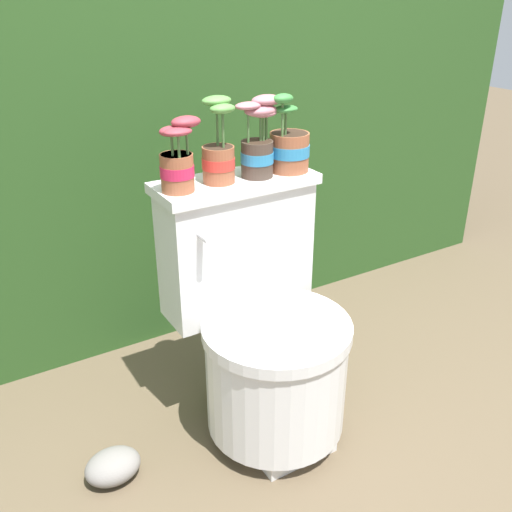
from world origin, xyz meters
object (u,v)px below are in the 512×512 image
object	(u,v)px
potted_plant_left	(178,162)
potted_plant_middle	(258,142)
toilet	(262,331)
potted_plant_midleft	(219,154)
garden_stone	(113,466)
potted_plant_midright	(289,148)

from	to	relation	value
potted_plant_left	potted_plant_middle	distance (m)	0.25
potted_plant_left	toilet	bearing A→B (deg)	-35.06
potted_plant_midleft	potted_plant_left	bearing A→B (deg)	-173.56
potted_plant_middle	garden_stone	xyz separation A→B (m)	(-0.56, -0.13, -0.83)
potted_plant_middle	potted_plant_left	bearing A→B (deg)	-179.04
garden_stone	potted_plant_midright	bearing A→B (deg)	11.04
toilet	potted_plant_middle	world-z (taller)	potted_plant_middle
potted_plant_middle	potted_plant_midright	size ratio (longest dim) A/B	0.98
potted_plant_left	garden_stone	world-z (taller)	potted_plant_left
potted_plant_midright	potted_plant_middle	bearing A→B (deg)	179.31
potted_plant_left	potted_plant_midright	size ratio (longest dim) A/B	0.87
potted_plant_midleft	potted_plant_midright	xyz separation A→B (m)	(0.23, -0.01, -0.01)
potted_plant_middle	garden_stone	world-z (taller)	potted_plant_middle
potted_plant_left	potted_plant_midleft	size ratio (longest dim) A/B	0.85
toilet	potted_plant_midright	size ratio (longest dim) A/B	3.30
garden_stone	potted_plant_middle	bearing A→B (deg)	13.16
potted_plant_midright	garden_stone	size ratio (longest dim) A/B	1.47
toilet	potted_plant_midright	distance (m)	0.56
toilet	potted_plant_middle	xyz separation A→B (m)	(0.07, 0.14, 0.54)
potted_plant_middle	garden_stone	distance (m)	1.02
potted_plant_midleft	potted_plant_middle	size ratio (longest dim) A/B	1.03
potted_plant_midright	garden_stone	bearing A→B (deg)	-168.96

